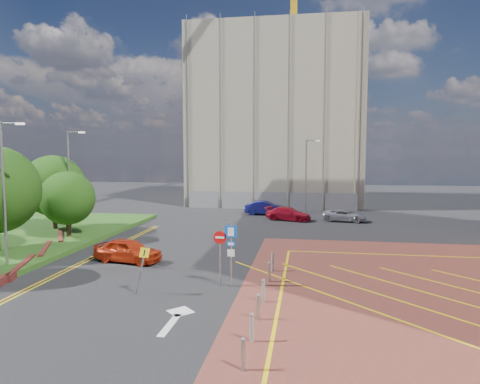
% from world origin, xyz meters
% --- Properties ---
extents(ground, '(140.00, 140.00, 0.00)m').
position_xyz_m(ground, '(0.00, 0.00, 0.00)').
color(ground, black).
rests_on(ground, ground).
extents(retaining_wall, '(6.06, 20.33, 0.40)m').
position_xyz_m(retaining_wall, '(-11.80, 2.00, 0.20)').
color(retaining_wall, maroon).
rests_on(retaining_wall, ground).
extents(tree_c, '(4.00, 4.00, 4.90)m').
position_xyz_m(tree_c, '(-13.50, 10.00, 3.19)').
color(tree_c, '#3D2B1C').
rests_on(tree_c, grass_bed).
extents(tree_d, '(5.00, 5.00, 6.08)m').
position_xyz_m(tree_d, '(-16.50, 13.00, 3.87)').
color(tree_d, '#3D2B1C').
rests_on(tree_d, grass_bed).
extents(lamp_left_near, '(1.53, 0.16, 8.00)m').
position_xyz_m(lamp_left_near, '(-12.42, 2.00, 4.66)').
color(lamp_left_near, '#9EA0A8').
rests_on(lamp_left_near, grass_bed).
extents(lamp_left_far, '(1.53, 0.16, 8.00)m').
position_xyz_m(lamp_left_far, '(-14.42, 12.00, 4.66)').
color(lamp_left_far, '#9EA0A8').
rests_on(lamp_left_far, grass_bed).
extents(lamp_back, '(1.53, 0.16, 8.00)m').
position_xyz_m(lamp_back, '(4.08, 28.00, 4.36)').
color(lamp_back, '#9EA0A8').
rests_on(lamp_back, ground).
extents(sign_cluster, '(1.17, 0.12, 3.20)m').
position_xyz_m(sign_cluster, '(0.30, 0.98, 1.95)').
color(sign_cluster, '#9EA0A8').
rests_on(sign_cluster, ground).
extents(warning_sign, '(0.72, 0.41, 2.25)m').
position_xyz_m(warning_sign, '(-3.36, -0.82, 1.43)').
color(warning_sign, '#9EA0A8').
rests_on(warning_sign, ground).
extents(bollard_row, '(0.14, 11.14, 0.90)m').
position_xyz_m(bollard_row, '(2.30, -1.67, 0.47)').
color(bollard_row, '#9EA0A8').
rests_on(bollard_row, forecourt).
extents(construction_building, '(21.20, 19.20, 22.00)m').
position_xyz_m(construction_building, '(0.00, 40.00, 11.00)').
color(construction_building, '#A79F89').
rests_on(construction_building, ground).
extents(tower_crane, '(1.60, 35.00, 35.40)m').
position_xyz_m(tower_crane, '(2.00, 39.44, 25.85)').
color(tower_crane, gold).
rests_on(tower_crane, ground).
extents(construction_fence, '(21.60, 0.06, 2.00)m').
position_xyz_m(construction_fence, '(1.00, 30.00, 1.00)').
color(construction_fence, gray).
rests_on(construction_fence, ground).
extents(car_red_left, '(4.38, 2.38, 1.41)m').
position_xyz_m(car_red_left, '(-6.49, 4.73, 0.71)').
color(car_red_left, red).
rests_on(car_red_left, ground).
extents(car_blue_back, '(4.41, 1.60, 1.44)m').
position_xyz_m(car_blue_back, '(-0.15, 25.52, 0.72)').
color(car_blue_back, navy).
rests_on(car_blue_back, ground).
extents(car_red_back, '(4.75, 2.98, 1.28)m').
position_xyz_m(car_red_back, '(2.38, 22.15, 0.64)').
color(car_red_back, '#A40E21').
rests_on(car_red_back, ground).
extents(car_silver_back, '(4.42, 2.58, 1.16)m').
position_xyz_m(car_silver_back, '(7.71, 22.33, 0.58)').
color(car_silver_back, '#B8B8C0').
rests_on(car_silver_back, ground).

